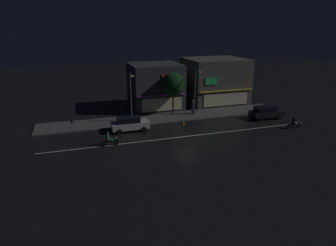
{
  "coord_description": "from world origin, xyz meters",
  "views": [
    {
      "loc": [
        -11.48,
        -28.8,
        11.65
      ],
      "look_at": [
        -1.76,
        1.33,
        1.32
      ],
      "focal_mm": 32.02,
      "sensor_mm": 36.0,
      "label": 1
    }
  ],
  "objects": [
    {
      "name": "streetlamp_mid",
      "position": [
        3.82,
        6.86,
        3.82
      ],
      "size": [
        0.44,
        1.64,
        6.13
      ],
      "color": "#47494C",
      "rests_on": "sidewalk_far"
    },
    {
      "name": "storefront_left_block",
      "position": [
        0.0,
        12.92,
        3.23
      ],
      "size": [
        7.12,
        7.08,
        6.46
      ],
      "color": "#383A3F",
      "rests_on": "ground"
    },
    {
      "name": "parked_car_trailing",
      "position": [
        12.26,
        3.07,
        0.87
      ],
      "size": [
        4.3,
        1.98,
        1.67
      ],
      "color": "black",
      "rests_on": "ground"
    },
    {
      "name": "motorcycle_following",
      "position": [
        -8.52,
        -0.05,
        0.63
      ],
      "size": [
        1.9,
        0.6,
        1.52
      ],
      "rotation": [
        0.0,
        0.0,
        3.22
      ],
      "color": "black",
      "rests_on": "ground"
    },
    {
      "name": "traffic_cone",
      "position": [
        1.15,
        4.19,
        0.28
      ],
      "size": [
        0.36,
        0.36,
        0.55
      ],
      "primitive_type": "cone",
      "color": "orange",
      "rests_on": "ground"
    },
    {
      "name": "sidewalk_far",
      "position": [
        0.0,
        7.3,
        0.07
      ],
      "size": [
        32.65,
        4.31,
        0.14
      ],
      "primitive_type": "cube",
      "color": "#4C4C4F",
      "rests_on": "ground"
    },
    {
      "name": "motorcycle_lead",
      "position": [
        13.11,
        -1.33,
        0.63
      ],
      "size": [
        1.9,
        0.6,
        1.52
      ],
      "rotation": [
        0.0,
        0.0,
        3.1
      ],
      "color": "black",
      "rests_on": "ground"
    },
    {
      "name": "storefront_center_block",
      "position": [
        9.8,
        13.43,
        3.41
      ],
      "size": [
        8.85,
        8.11,
        6.84
      ],
      "color": "#56514C",
      "rests_on": "ground"
    },
    {
      "name": "street_tree",
      "position": [
        1.27,
        8.47,
        4.18
      ],
      "size": [
        3.19,
        3.19,
        5.65
      ],
      "color": "#473323",
      "rests_on": "sidewalk_far"
    },
    {
      "name": "streetlamp_west",
      "position": [
        -4.76,
        6.82,
        3.78
      ],
      "size": [
        0.44,
        1.64,
        6.05
      ],
      "color": "#47494C",
      "rests_on": "sidewalk_far"
    },
    {
      "name": "ground_plane",
      "position": [
        0.0,
        0.0,
        0.0
      ],
      "size": [
        140.0,
        140.0,
        0.0
      ],
      "primitive_type": "plane",
      "color": "black"
    },
    {
      "name": "parked_car_near_kerb",
      "position": [
        -5.64,
        3.77,
        0.87
      ],
      "size": [
        4.3,
        1.98,
        1.67
      ],
      "color": "silver",
      "rests_on": "ground"
    },
    {
      "name": "pedestrian_on_sidewalk",
      "position": [
        3.88,
        7.77,
        1.05
      ],
      "size": [
        0.38,
        0.38,
        1.96
      ],
      "rotation": [
        0.0,
        0.0,
        2.14
      ],
      "color": "#334766",
      "rests_on": "sidewalk_far"
    },
    {
      "name": "lane_divider_stripe",
      "position": [
        0.0,
        0.0,
        0.01
      ],
      "size": [
        31.02,
        0.16,
        0.01
      ],
      "primitive_type": "cube",
      "color": "beige",
      "rests_on": "ground"
    }
  ]
}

